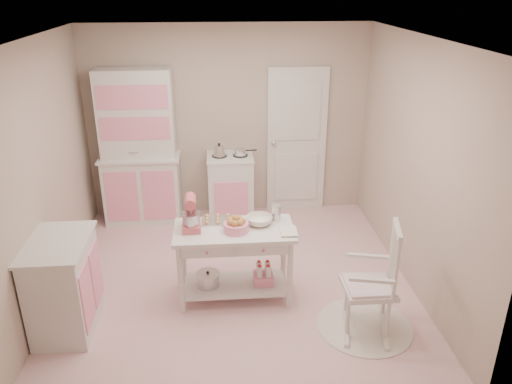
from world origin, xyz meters
TOP-DOWN VIEW (x-y plane):
  - room_shell at (0.00, 0.00)m, footprint 3.84×3.84m
  - door at (0.95, 1.87)m, footprint 0.82×0.05m
  - hutch at (-1.19, 1.66)m, footprint 1.06×0.50m
  - stove at (0.01, 1.61)m, footprint 0.62×0.57m
  - base_cabinet at (-1.63, -0.65)m, footprint 0.54×0.84m
  - lace_rug at (1.21, -0.90)m, footprint 0.92×0.92m
  - rocking_chair at (1.21, -0.90)m, footprint 0.63×0.81m
  - work_table at (-0.02, -0.29)m, footprint 1.20×0.60m
  - stand_mixer at (-0.44, -0.27)m, footprint 0.21×0.29m
  - cookie_tray at (-0.17, -0.11)m, footprint 0.34×0.24m
  - bread_basket at (0.00, -0.34)m, footprint 0.25×0.25m
  - mixing_bowl at (0.24, -0.21)m, footprint 0.27×0.27m
  - metal_pitcher at (0.42, -0.13)m, footprint 0.10×0.10m
  - recipe_book at (0.43, -0.41)m, footprint 0.17×0.23m

SIDE VIEW (x-z plane):
  - lace_rug at x=1.21m, z-range 0.00..0.01m
  - work_table at x=-0.02m, z-range 0.00..0.80m
  - stove at x=0.01m, z-range 0.00..0.92m
  - base_cabinet at x=-1.63m, z-range 0.00..0.92m
  - rocking_chair at x=1.21m, z-range 0.00..1.10m
  - cookie_tray at x=-0.17m, z-range 0.80..0.82m
  - recipe_book at x=0.43m, z-range 0.80..0.82m
  - mixing_bowl at x=0.24m, z-range 0.80..0.88m
  - bread_basket at x=0.00m, z-range 0.80..0.89m
  - metal_pitcher at x=0.42m, z-range 0.80..0.97m
  - stand_mixer at x=-0.44m, z-range 0.80..1.14m
  - door at x=0.95m, z-range 0.00..2.04m
  - hutch at x=-1.19m, z-range 0.00..2.08m
  - room_shell at x=0.00m, z-range 0.34..2.96m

